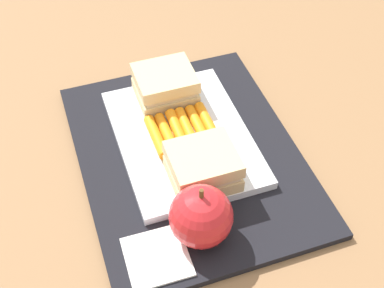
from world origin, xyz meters
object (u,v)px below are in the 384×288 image
at_px(food_tray, 183,138).
at_px(paper_napkin, 157,257).
at_px(sandwich_half_left, 165,85).
at_px(carrot_sticks_bundle, 183,130).
at_px(sandwich_half_right, 203,166).
at_px(apple, 201,216).

height_order(food_tray, paper_napkin, food_tray).
bearing_deg(sandwich_half_left, paper_napkin, -19.28).
bearing_deg(sandwich_half_left, carrot_sticks_bundle, 0.15).
xyz_separation_m(carrot_sticks_bundle, paper_napkin, (0.16, -0.08, -0.02)).
bearing_deg(sandwich_half_right, sandwich_half_left, 180.00).
bearing_deg(food_tray, paper_napkin, -27.49).
bearing_deg(sandwich_half_right, paper_napkin, -45.44).
distance_m(carrot_sticks_bundle, apple, 0.15).
distance_m(sandwich_half_left, paper_napkin, 0.25).
height_order(sandwich_half_left, paper_napkin, sandwich_half_left).
relative_size(sandwich_half_right, paper_napkin, 1.14).
distance_m(apple, paper_napkin, 0.07).
xyz_separation_m(sandwich_half_right, apple, (0.07, -0.03, 0.00)).
bearing_deg(apple, sandwich_half_right, 158.61).
distance_m(food_tray, sandwich_half_left, 0.08).
distance_m(sandwich_half_left, apple, 0.23).
bearing_deg(paper_napkin, sandwich_half_left, 160.72).
bearing_deg(sandwich_half_left, food_tray, 0.00).
xyz_separation_m(apple, paper_napkin, (0.01, -0.06, -0.03)).
xyz_separation_m(sandwich_half_left, apple, (0.23, -0.03, 0.00)).
xyz_separation_m(sandwich_half_right, paper_napkin, (0.08, -0.08, -0.03)).
height_order(food_tray, apple, apple).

